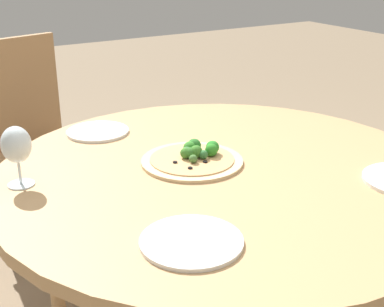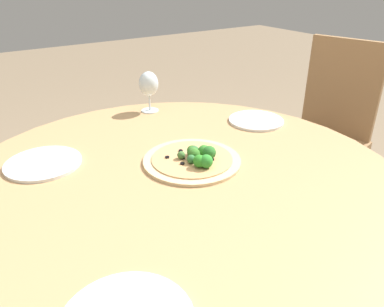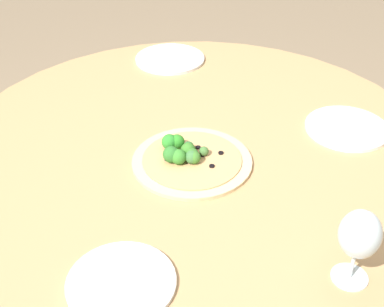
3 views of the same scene
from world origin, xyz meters
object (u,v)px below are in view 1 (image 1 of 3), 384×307
pizza (194,157)px  plate_side (191,241)px  wine_glass (16,146)px  plate_far (98,131)px  chair (37,140)px

pizza → plate_side: (0.26, 0.41, -0.01)m
wine_glass → plate_side: bearing=115.6°
plate_far → plate_side: bearing=82.7°
pizza → plate_side: size_ratio=1.33×
plate_side → chair: bearing=-91.4°
chair → plate_side: size_ratio=4.00×
pizza → chair: bearing=-77.3°
plate_far → wine_glass: bearing=40.5°
plate_far → plate_side: same height
plate_side → pizza: bearing=-122.1°
pizza → wine_glass: size_ratio=1.82×
wine_glass → plate_far: size_ratio=0.78×
pizza → plate_far: (0.15, -0.41, -0.01)m
wine_glass → plate_side: size_ratio=0.73×
chair → plate_side: chair is taller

